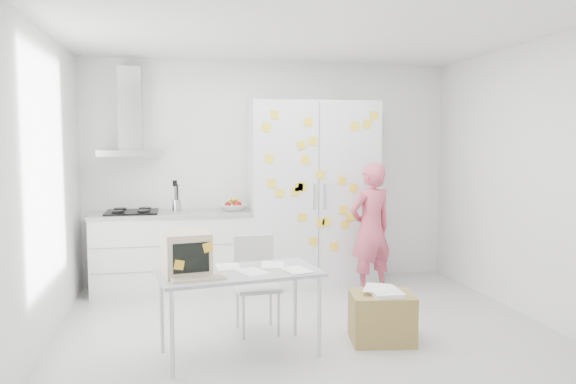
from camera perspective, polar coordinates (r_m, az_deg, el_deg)
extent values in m
cube|color=silver|center=(5.28, 1.90, -14.15)|extent=(4.50, 4.00, 0.02)
cube|color=white|center=(6.95, -1.77, 2.03)|extent=(4.50, 0.02, 2.70)
cube|color=white|center=(4.99, -24.10, 0.29)|extent=(0.02, 4.00, 2.70)
cube|color=white|center=(5.92, 23.70, 1.01)|extent=(0.02, 4.00, 2.70)
cube|color=white|center=(5.07, 2.00, 16.15)|extent=(4.50, 4.00, 0.02)
cube|color=white|center=(6.68, -11.59, -6.09)|extent=(1.80, 0.60, 0.88)
cube|color=gray|center=(6.35, -11.64, -5.39)|extent=(1.76, 0.01, 0.01)
cube|color=gray|center=(6.41, -11.59, -7.85)|extent=(1.76, 0.01, 0.01)
cube|color=#9E9E99|center=(6.60, -11.67, -2.17)|extent=(1.84, 0.63, 0.04)
cube|color=black|center=(6.62, -15.57, -2.02)|extent=(0.58, 0.50, 0.03)
cylinder|color=black|center=(6.51, -16.89, -1.91)|extent=(0.14, 0.14, 0.02)
cylinder|color=black|center=(6.49, -14.43, -1.87)|extent=(0.14, 0.14, 0.02)
cylinder|color=black|center=(6.75, -16.68, -1.66)|extent=(0.14, 0.14, 0.02)
cylinder|color=black|center=(6.73, -14.31, -1.62)|extent=(0.14, 0.14, 0.02)
cylinder|color=silver|center=(6.59, -11.25, -1.39)|extent=(0.10, 0.10, 0.14)
cylinder|color=black|center=(6.59, -11.39, -0.52)|extent=(0.01, 0.01, 0.30)
cylinder|color=black|center=(6.57, -11.11, -0.53)|extent=(0.01, 0.01, 0.30)
cylinder|color=black|center=(6.60, -11.22, -0.51)|extent=(0.01, 0.01, 0.30)
cube|color=black|center=(6.58, -11.42, 0.87)|extent=(0.05, 0.01, 0.07)
imported|color=white|center=(6.62, -5.61, -1.55)|extent=(0.31, 0.31, 0.08)
sphere|color=#B2140F|center=(6.63, -6.14, -1.32)|extent=(0.08, 0.08, 0.08)
sphere|color=#B2140F|center=(6.57, -5.31, -1.37)|extent=(0.08, 0.08, 0.08)
sphere|color=#B2140F|center=(6.67, -5.05, -1.27)|extent=(0.08, 0.08, 0.08)
cylinder|color=yellow|center=(6.63, -5.80, -0.92)|extent=(0.09, 0.17, 0.10)
cylinder|color=yellow|center=(6.64, -5.59, -0.92)|extent=(0.04, 0.17, 0.10)
cylinder|color=yellow|center=(6.64, -5.37, -0.91)|extent=(0.08, 0.17, 0.10)
cube|color=silver|center=(6.62, -15.68, 3.84)|extent=(0.70, 0.48, 0.07)
cube|color=silver|center=(6.75, -15.71, 8.11)|extent=(0.26, 0.24, 0.95)
cube|color=silver|center=(6.74, 2.47, -0.20)|extent=(1.50, 0.65, 2.20)
cube|color=slate|center=(6.42, 3.15, -0.48)|extent=(0.01, 0.01, 2.16)
cube|color=silver|center=(6.40, 2.65, -0.50)|extent=(0.02, 0.02, 0.30)
cube|color=silver|center=(6.43, 3.69, -0.48)|extent=(0.02, 0.02, 0.30)
cube|color=yellow|center=(6.50, 6.75, 6.65)|extent=(0.10, 0.00, 0.10)
cube|color=yellow|center=(6.55, 8.00, 6.84)|extent=(0.12, 0.00, 0.12)
cube|color=yellow|center=(6.62, 8.77, -0.77)|extent=(0.12, 0.00, 0.12)
cube|color=yellow|center=(6.36, 1.12, 0.48)|extent=(0.10, 0.00, 0.10)
cube|color=yellow|center=(6.40, 3.27, 1.78)|extent=(0.12, 0.00, 0.12)
cube|color=yellow|center=(6.55, 6.33, -2.53)|extent=(0.12, 0.00, 0.12)
cube|color=yellow|center=(6.40, 1.44, -2.58)|extent=(0.10, 0.00, 0.10)
cube|color=yellow|center=(6.36, 2.05, 7.14)|extent=(0.12, 0.00, 0.12)
cube|color=yellow|center=(6.48, 3.94, -3.02)|extent=(0.12, 0.00, 0.12)
cube|color=yellow|center=(6.52, 6.65, 0.39)|extent=(0.12, 0.00, 0.12)
cube|color=yellow|center=(6.51, 5.61, -1.83)|extent=(0.10, 0.00, 0.10)
cube|color=yellow|center=(6.34, 1.33, 4.77)|extent=(0.12, 0.00, 0.12)
cube|color=yellow|center=(6.32, -0.89, -0.13)|extent=(0.10, 0.00, 0.10)
cube|color=yellow|center=(6.29, -1.70, 0.87)|extent=(0.10, 0.00, 0.10)
cube|color=yellow|center=(6.27, -2.27, 6.59)|extent=(0.11, 0.00, 0.11)
cube|color=yellow|center=(6.47, 2.54, -5.02)|extent=(0.10, 0.00, 0.10)
cube|color=yellow|center=(6.36, 1.43, 0.54)|extent=(0.11, 0.00, 0.11)
cube|color=yellow|center=(6.64, 7.64, -4.74)|extent=(0.11, 0.00, 0.11)
cube|color=yellow|center=(6.58, 8.69, 7.68)|extent=(0.10, 0.00, 0.10)
cube|color=yellow|center=(6.35, 1.72, 3.30)|extent=(0.10, 0.00, 0.10)
cube|color=yellow|center=(6.35, 0.69, 0.01)|extent=(0.11, 0.00, 0.11)
cube|color=yellow|center=(6.55, 4.66, -5.53)|extent=(0.10, 0.00, 0.10)
cube|color=yellow|center=(6.29, -1.40, 7.86)|extent=(0.10, 0.00, 0.10)
cube|color=yellow|center=(6.27, -1.97, 3.41)|extent=(0.12, 0.00, 0.12)
cube|color=yellow|center=(6.54, 5.75, -3.31)|extent=(0.11, 0.00, 0.11)
cube|color=yellow|center=(6.37, 2.52, 5.19)|extent=(0.11, 0.00, 0.11)
cube|color=yellow|center=(6.47, 5.46, 1.16)|extent=(0.11, 0.00, 0.11)
cube|color=yellow|center=(6.46, 3.31, -3.14)|extent=(0.11, 0.00, 0.11)
imported|color=#CA4E64|center=(6.39, 8.40, -3.75)|extent=(0.63, 0.51, 1.50)
cube|color=#B0B7BC|center=(4.58, -4.96, -8.19)|extent=(1.37, 0.85, 0.03)
cylinder|color=silver|center=(4.31, -11.69, -13.99)|extent=(0.04, 0.04, 0.66)
cylinder|color=silver|center=(4.62, 3.19, -12.54)|extent=(0.04, 0.04, 0.66)
cylinder|color=silver|center=(4.81, -12.70, -11.94)|extent=(0.04, 0.04, 0.66)
cylinder|color=silver|center=(5.09, 0.74, -10.83)|extent=(0.04, 0.04, 0.66)
cube|color=beige|center=(4.52, -10.30, -6.11)|extent=(0.40, 0.42, 0.33)
cube|color=beige|center=(4.34, -9.84, -6.60)|extent=(0.33, 0.07, 0.29)
cube|color=black|center=(4.33, -9.82, -6.62)|extent=(0.27, 0.05, 0.23)
cube|color=yellow|center=(4.32, -11.00, -7.29)|extent=(0.08, 0.02, 0.08)
cube|color=yellow|center=(4.33, -8.14, -5.59)|extent=(0.09, 0.02, 0.09)
cube|color=beige|center=(4.34, -9.09, -8.67)|extent=(0.42, 0.20, 0.02)
cube|color=gray|center=(4.33, -9.09, -8.50)|extent=(0.38, 0.16, 0.01)
cube|color=white|center=(4.56, -3.68, -8.06)|extent=(0.29, 0.33, 0.00)
cube|color=white|center=(4.77, -1.57, -7.42)|extent=(0.24, 0.30, 0.00)
cube|color=white|center=(4.59, 0.87, -7.92)|extent=(0.26, 0.31, 0.00)
cube|color=white|center=(4.74, -6.10, -7.55)|extent=(0.20, 0.28, 0.00)
cube|color=beige|center=(5.15, -3.13, -9.64)|extent=(0.41, 0.41, 0.04)
cube|color=beige|center=(5.27, -3.52, -6.71)|extent=(0.37, 0.05, 0.43)
cylinder|color=#BCBCC1|center=(5.04, -4.56, -12.59)|extent=(0.03, 0.03, 0.40)
cylinder|color=#BCBCC1|center=(5.10, -0.97, -12.35)|extent=(0.03, 0.03, 0.40)
cylinder|color=#BCBCC1|center=(5.34, -5.15, -11.57)|extent=(0.03, 0.03, 0.40)
cylinder|color=#BCBCC1|center=(5.39, -1.77, -11.36)|extent=(0.03, 0.03, 0.40)
cube|color=#9E8344|center=(5.05, 9.51, -12.46)|extent=(0.59, 0.50, 0.42)
cube|color=white|center=(4.97, 9.84, -9.99)|extent=(0.27, 0.35, 0.04)
cube|color=white|center=(5.01, 9.09, -9.59)|extent=(0.34, 0.38, 0.00)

